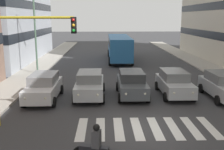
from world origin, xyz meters
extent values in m
plane|color=#38383A|center=(0.00, 0.00, 0.00)|extent=(180.00, 180.00, 0.00)
cube|color=silver|center=(-3.15, 0.00, 0.00)|extent=(0.45, 2.80, 0.01)
cube|color=silver|center=(-2.25, 0.00, 0.00)|extent=(0.45, 2.80, 0.01)
cube|color=silver|center=(-1.35, 0.00, 0.00)|extent=(0.45, 2.80, 0.01)
cube|color=silver|center=(-0.45, 0.00, 0.00)|extent=(0.45, 2.80, 0.01)
cube|color=silver|center=(0.45, 0.00, 0.00)|extent=(0.45, 2.80, 0.01)
cube|color=silver|center=(1.35, 0.00, 0.00)|extent=(0.45, 2.80, 0.01)
cube|color=silver|center=(2.25, 0.00, 0.00)|extent=(0.45, 2.80, 0.01)
cube|color=silver|center=(3.15, 0.00, 0.00)|extent=(0.45, 2.80, 0.01)
cube|color=#B2B7BC|center=(-5.83, -4.74, 0.72)|extent=(1.80, 4.40, 0.80)
cube|color=slate|center=(-5.83, -4.94, 1.42)|extent=(1.58, 2.46, 0.60)
cylinder|color=black|center=(-4.93, -3.28, 0.32)|extent=(0.22, 0.64, 0.64)
cylinder|color=black|center=(-4.93, -6.19, 0.32)|extent=(0.22, 0.64, 0.64)
cube|color=#B2B7BC|center=(-2.78, -5.54, 0.72)|extent=(1.80, 4.40, 0.80)
cube|color=slate|center=(-2.78, -5.74, 1.42)|extent=(1.58, 2.46, 0.60)
cylinder|color=black|center=(-3.68, -4.09, 0.32)|extent=(0.22, 0.64, 0.64)
cylinder|color=black|center=(-1.88, -4.09, 0.32)|extent=(0.22, 0.64, 0.64)
cylinder|color=black|center=(-3.68, -6.99, 0.32)|extent=(0.22, 0.64, 0.64)
cylinder|color=black|center=(-1.88, -6.99, 0.32)|extent=(0.22, 0.64, 0.64)
sphere|color=white|center=(-3.36, -3.39, 0.80)|extent=(0.18, 0.18, 0.18)
sphere|color=white|center=(-2.21, -3.39, 0.80)|extent=(0.18, 0.18, 0.18)
cube|color=#474C51|center=(0.16, -5.43, 0.72)|extent=(1.80, 4.40, 0.80)
cube|color=#343639|center=(0.16, -5.63, 1.42)|extent=(1.58, 2.46, 0.60)
cylinder|color=black|center=(-0.74, -3.98, 0.32)|extent=(0.22, 0.64, 0.64)
cylinder|color=black|center=(1.06, -3.98, 0.32)|extent=(0.22, 0.64, 0.64)
cylinder|color=black|center=(-0.74, -6.89, 0.32)|extent=(0.22, 0.64, 0.64)
cylinder|color=black|center=(1.06, -6.89, 0.32)|extent=(0.22, 0.64, 0.64)
sphere|color=white|center=(-0.42, -3.28, 0.80)|extent=(0.18, 0.18, 0.18)
sphere|color=white|center=(0.74, -3.28, 0.80)|extent=(0.18, 0.18, 0.18)
cube|color=#B2B7BC|center=(3.02, -5.29, 0.72)|extent=(1.80, 4.40, 0.80)
cube|color=slate|center=(3.02, -5.49, 1.42)|extent=(1.58, 2.46, 0.60)
cylinder|color=black|center=(2.12, -3.84, 0.32)|extent=(0.22, 0.64, 0.64)
cylinder|color=black|center=(3.92, -3.84, 0.32)|extent=(0.22, 0.64, 0.64)
cylinder|color=black|center=(2.12, -6.74, 0.32)|extent=(0.22, 0.64, 0.64)
cylinder|color=black|center=(3.92, -6.74, 0.32)|extent=(0.22, 0.64, 0.64)
sphere|color=white|center=(2.44, -3.14, 0.80)|extent=(0.18, 0.18, 0.18)
sphere|color=white|center=(3.60, -3.14, 0.80)|extent=(0.18, 0.18, 0.18)
cube|color=silver|center=(5.99, -4.71, 0.72)|extent=(1.80, 4.40, 0.80)
cube|color=gray|center=(5.99, -4.91, 1.42)|extent=(1.58, 2.46, 0.60)
cylinder|color=black|center=(5.09, -3.26, 0.32)|extent=(0.22, 0.64, 0.64)
cylinder|color=black|center=(6.89, -3.26, 0.32)|extent=(0.22, 0.64, 0.64)
cylinder|color=black|center=(5.09, -6.16, 0.32)|extent=(0.22, 0.64, 0.64)
cylinder|color=black|center=(6.89, -6.16, 0.32)|extent=(0.22, 0.64, 0.64)
sphere|color=white|center=(5.41, -2.56, 0.80)|extent=(0.18, 0.18, 0.18)
sphere|color=white|center=(6.56, -2.56, 0.80)|extent=(0.18, 0.18, 0.18)
cube|color=#286BAD|center=(0.16, -20.89, 1.75)|extent=(2.50, 10.50, 2.50)
cube|color=black|center=(0.16, -20.89, 2.30)|extent=(2.52, 9.87, 0.80)
cylinder|color=black|center=(-1.09, -17.22, 0.50)|extent=(0.28, 1.00, 1.00)
cylinder|color=black|center=(1.41, -17.22, 0.50)|extent=(0.28, 1.00, 1.00)
cylinder|color=black|center=(-1.09, -24.04, 0.50)|extent=(0.28, 1.00, 1.00)
cylinder|color=black|center=(1.41, -24.04, 0.50)|extent=(0.28, 1.00, 1.00)
cube|color=#4C4C51|center=(2.33, 3.19, 1.00)|extent=(0.37, 0.42, 0.64)
sphere|color=black|center=(2.33, 3.19, 1.44)|extent=(0.26, 0.26, 0.26)
cylinder|color=#AD991E|center=(5.39, -0.52, 5.30)|extent=(3.89, 0.12, 0.12)
cube|color=black|center=(3.44, -0.52, 4.95)|extent=(0.24, 0.28, 0.76)
sphere|color=red|center=(3.44, -0.37, 5.19)|extent=(0.14, 0.14, 0.14)
sphere|color=orange|center=(3.44, -0.37, 4.95)|extent=(0.14, 0.14, 0.14)
sphere|color=green|center=(3.44, -0.37, 4.71)|extent=(0.14, 0.14, 0.14)
cylinder|color=#4C6B56|center=(8.33, -12.74, 4.00)|extent=(0.16, 0.16, 7.70)
camera|label=1|loc=(2.03, 12.19, 5.31)|focal=42.89mm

